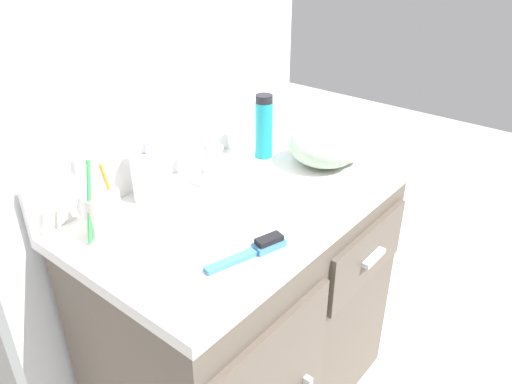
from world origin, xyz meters
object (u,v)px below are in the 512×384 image
object	(u,v)px
hairbrush	(257,249)
hand_towel	(328,146)
toothbrush_cup	(103,213)
soap_dispenser	(145,174)
shaving_cream_can	(264,127)

from	to	relation	value
hairbrush	hand_towel	bearing A→B (deg)	30.82
toothbrush_cup	hairbrush	world-z (taller)	toothbrush_cup
toothbrush_cup	soap_dispenser	distance (m)	0.17
soap_dispenser	hairbrush	world-z (taller)	soap_dispenser
shaving_cream_can	hairbrush	world-z (taller)	shaving_cream_can
hand_towel	toothbrush_cup	bearing A→B (deg)	163.50
toothbrush_cup	shaving_cream_can	xyz separation A→B (m)	(0.54, -0.02, 0.04)
soap_dispenser	hand_towel	bearing A→B (deg)	-26.86
soap_dispenser	shaving_cream_can	world-z (taller)	shaving_cream_can
toothbrush_cup	shaving_cream_can	bearing A→B (deg)	-1.68
hairbrush	hand_towel	distance (m)	0.48
toothbrush_cup	hand_towel	world-z (taller)	toothbrush_cup
hand_towel	soap_dispenser	bearing A→B (deg)	153.14
toothbrush_cup	hand_towel	distance (m)	0.65
soap_dispenser	shaving_cream_can	xyz separation A→B (m)	(0.38, -0.07, 0.02)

